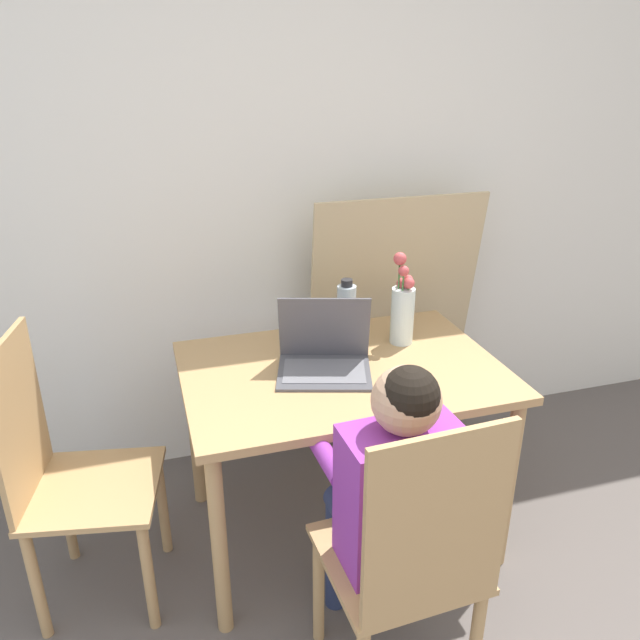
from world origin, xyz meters
name	(u,v)px	position (x,y,z in m)	size (l,w,h in m)	color
wall_back	(276,179)	(0.00, 2.23, 1.25)	(6.40, 0.05, 2.50)	white
dining_table	(342,390)	(0.07, 1.55, 0.62)	(1.10, 0.76, 0.71)	tan
chair_occupied	(410,562)	(0.02, 0.85, 0.49)	(0.42, 0.42, 0.96)	tan
chair_spare	(68,476)	(-0.87, 1.50, 0.49)	(0.47, 0.47, 0.96)	tan
person_seated	(392,484)	(0.02, 0.98, 0.65)	(0.34, 0.43, 1.03)	purple
laptop	(324,353)	(0.00, 1.56, 0.77)	(0.38, 0.34, 0.25)	#4C4C51
flower_vase	(403,308)	(0.34, 1.68, 0.85)	(0.09, 0.09, 0.35)	silver
water_bottle	(346,314)	(0.14, 1.73, 0.83)	(0.07, 0.07, 0.25)	silver
cardboard_panel	(391,325)	(0.48, 2.08, 0.60)	(0.76, 0.18, 1.19)	tan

